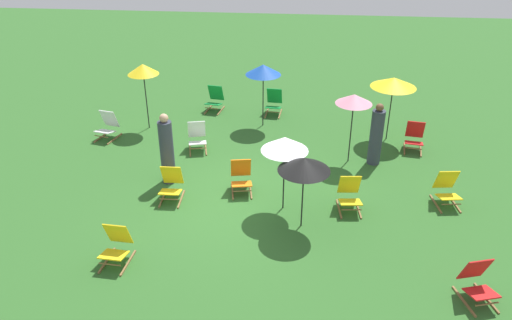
# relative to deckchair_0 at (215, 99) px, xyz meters

# --- Properties ---
(ground_plane) EXTENTS (40.00, 40.00, 0.00)m
(ground_plane) POSITION_rel_deckchair_0_xyz_m (1.77, -5.44, -0.37)
(ground_plane) COLOR #2D6026
(deckchair_0) EXTENTS (0.59, 0.82, 0.83)m
(deckchair_0) POSITION_rel_deckchair_0_xyz_m (0.00, 0.00, 0.00)
(deckchair_0) COLOR olive
(deckchair_0) RESTS_ON ground
(deckchair_1) EXTENTS (0.53, 0.79, 0.83)m
(deckchair_1) POSITION_rel_deckchair_0_xyz_m (1.94, -0.10, 0.00)
(deckchair_1) COLOR olive
(deckchair_1) RESTS_ON ground
(deckchair_2) EXTENTS (0.67, 0.86, 0.83)m
(deckchair_2) POSITION_rel_deckchair_0_xyz_m (6.06, -8.11, 0.00)
(deckchair_2) COLOR olive
(deckchair_2) RESTS_ON ground
(deckchair_3) EXTENTS (0.59, 0.82, 0.83)m
(deckchair_3) POSITION_rel_deckchair_0_xyz_m (5.99, -2.27, 0.00)
(deckchair_3) COLOR olive
(deckchair_3) RESTS_ON ground
(deckchair_4) EXTENTS (0.55, 0.80, 0.83)m
(deckchair_4) POSITION_rel_deckchair_0_xyz_m (4.01, -5.43, 0.00)
(deckchair_4) COLOR olive
(deckchair_4) RESTS_ON ground
(deckchair_5) EXTENTS (0.57, 0.82, 0.83)m
(deckchair_5) POSITION_rel_deckchair_0_xyz_m (6.25, -4.99, 0.00)
(deckchair_5) COLOR olive
(deckchair_5) RESTS_ON ground
(deckchair_6) EXTENTS (0.64, 0.85, 0.83)m
(deckchair_6) POSITION_rel_deckchair_0_xyz_m (-0.01, -2.84, 0.00)
(deckchair_6) COLOR olive
(deckchair_6) RESTS_ON ground
(deckchair_7) EXTENTS (0.53, 0.79, 0.83)m
(deckchair_7) POSITION_rel_deckchair_0_xyz_m (-0.61, -7.73, 0.00)
(deckchair_7) COLOR olive
(deckchair_7) RESTS_ON ground
(deckchair_8) EXTENTS (0.60, 0.83, 0.83)m
(deckchair_8) POSITION_rel_deckchair_0_xyz_m (1.48, -4.90, 0.00)
(deckchair_8) COLOR olive
(deckchair_8) RESTS_ON ground
(deckchair_9) EXTENTS (0.50, 0.77, 0.83)m
(deckchair_9) POSITION_rel_deckchair_0_xyz_m (-0.10, -5.40, 0.00)
(deckchair_9) COLOR olive
(deckchair_9) RESTS_ON ground
(deckchair_10) EXTENTS (0.63, 0.85, 0.83)m
(deckchair_10) POSITION_rel_deckchair_0_xyz_m (-2.75, -2.37, 0.00)
(deckchair_10) COLOR olive
(deckchair_10) RESTS_ON ground
(umbrella_0) EXTENTS (1.09, 1.09, 1.67)m
(umbrella_0) POSITION_rel_deckchair_0_xyz_m (2.94, -6.20, 1.15)
(umbrella_0) COLOR black
(umbrella_0) RESTS_ON ground
(umbrella_1) EXTENTS (1.05, 1.05, 1.93)m
(umbrella_1) POSITION_rel_deckchair_0_xyz_m (1.67, -1.05, 1.41)
(umbrella_1) COLOR black
(umbrella_1) RESTS_ON ground
(umbrella_2) EXTENTS (1.26, 1.26, 1.87)m
(umbrella_2) POSITION_rel_deckchair_0_xyz_m (5.35, -1.65, 1.36)
(umbrella_2) COLOR black
(umbrella_2) RESTS_ON ground
(umbrella_3) EXTENTS (0.94, 0.94, 1.90)m
(umbrella_3) POSITION_rel_deckchair_0_xyz_m (4.15, -3.13, 1.40)
(umbrella_3) COLOR black
(umbrella_3) RESTS_ON ground
(umbrella_4) EXTENTS (0.90, 0.90, 2.01)m
(umbrella_4) POSITION_rel_deckchair_0_xyz_m (-1.77, -1.57, 1.48)
(umbrella_4) COLOR black
(umbrella_4) RESTS_ON ground
(umbrella_5) EXTENTS (1.03, 1.03, 1.80)m
(umbrella_5) POSITION_rel_deckchair_0_xyz_m (2.52, -5.55, 1.27)
(umbrella_5) COLOR black
(umbrella_5) RESTS_ON ground
(person_0) EXTENTS (0.46, 0.46, 1.69)m
(person_0) POSITION_rel_deckchair_0_xyz_m (4.80, -3.17, 0.42)
(person_0) COLOR #333847
(person_0) RESTS_ON ground
(person_1) EXTENTS (0.46, 0.46, 1.82)m
(person_1) POSITION_rel_deckchair_0_xyz_m (-0.37, -4.63, 0.49)
(person_1) COLOR #333847
(person_1) RESTS_ON ground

